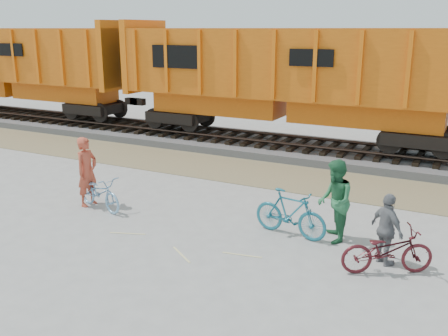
{
  "coord_description": "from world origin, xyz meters",
  "views": [
    {
      "loc": [
        6.27,
        -9.74,
        4.83
      ],
      "look_at": [
        0.47,
        1.5,
        1.28
      ],
      "focal_mm": 40.0,
      "sensor_mm": 36.0,
      "label": 1
    }
  ],
  "objects_px": {
    "hopper_car_center": "(288,77)",
    "bicycle_teal": "(290,213)",
    "bicycle_maroon": "(387,250)",
    "hopper_car_left": "(18,64)",
    "person_woman": "(387,230)",
    "person_man": "(335,201)",
    "person_solo": "(87,172)",
    "bicycle_blue": "(100,192)"
  },
  "relations": [
    {
      "from": "person_solo",
      "to": "bicycle_teal",
      "type": "bearing_deg",
      "value": -83.7
    },
    {
      "from": "person_solo",
      "to": "bicycle_maroon",
      "type": "bearing_deg",
      "value": -91.57
    },
    {
      "from": "person_woman",
      "to": "hopper_car_center",
      "type": "bearing_deg",
      "value": -16.96
    },
    {
      "from": "person_man",
      "to": "person_woman",
      "type": "bearing_deg",
      "value": 39.02
    },
    {
      "from": "bicycle_teal",
      "to": "bicycle_maroon",
      "type": "distance_m",
      "value": 2.57
    },
    {
      "from": "hopper_car_center",
      "to": "bicycle_blue",
      "type": "relative_size",
      "value": 7.75
    },
    {
      "from": "hopper_car_left",
      "to": "bicycle_maroon",
      "type": "bearing_deg",
      "value": -23.63
    },
    {
      "from": "hopper_car_left",
      "to": "hopper_car_center",
      "type": "bearing_deg",
      "value": 0.0
    },
    {
      "from": "bicycle_blue",
      "to": "person_solo",
      "type": "xyz_separation_m",
      "value": [
        -0.5,
        0.1,
        0.5
      ]
    },
    {
      "from": "bicycle_teal",
      "to": "bicycle_blue",
      "type": "bearing_deg",
      "value": 105.43
    },
    {
      "from": "hopper_car_left",
      "to": "hopper_car_center",
      "type": "relative_size",
      "value": 1.0
    },
    {
      "from": "bicycle_teal",
      "to": "person_solo",
      "type": "xyz_separation_m",
      "value": [
        -5.81,
        -0.55,
        0.41
      ]
    },
    {
      "from": "hopper_car_left",
      "to": "person_woman",
      "type": "xyz_separation_m",
      "value": [
        20.44,
        -8.59,
        -2.22
      ]
    },
    {
      "from": "hopper_car_center",
      "to": "person_solo",
      "type": "height_order",
      "value": "hopper_car_center"
    },
    {
      "from": "person_man",
      "to": "person_woman",
      "type": "distance_m",
      "value": 1.5
    },
    {
      "from": "bicycle_maroon",
      "to": "person_solo",
      "type": "relative_size",
      "value": 0.96
    },
    {
      "from": "hopper_car_center",
      "to": "person_woman",
      "type": "distance_m",
      "value": 10.4
    },
    {
      "from": "hopper_car_left",
      "to": "hopper_car_center",
      "type": "distance_m",
      "value": 15.0
    },
    {
      "from": "hopper_car_left",
      "to": "person_woman",
      "type": "distance_m",
      "value": 22.28
    },
    {
      "from": "hopper_car_center",
      "to": "bicycle_teal",
      "type": "height_order",
      "value": "hopper_car_center"
    },
    {
      "from": "hopper_car_left",
      "to": "person_man",
      "type": "height_order",
      "value": "hopper_car_left"
    },
    {
      "from": "hopper_car_left",
      "to": "bicycle_teal",
      "type": "distance_m",
      "value": 20.0
    },
    {
      "from": "bicycle_maroon",
      "to": "person_solo",
      "type": "bearing_deg",
      "value": 57.89
    },
    {
      "from": "person_solo",
      "to": "hopper_car_left",
      "type": "bearing_deg",
      "value": 55.93
    },
    {
      "from": "hopper_car_center",
      "to": "person_solo",
      "type": "xyz_separation_m",
      "value": [
        -2.68,
        -8.63,
        -2.03
      ]
    },
    {
      "from": "bicycle_maroon",
      "to": "person_woman",
      "type": "xyz_separation_m",
      "value": [
        -0.1,
        0.4,
        0.29
      ]
    },
    {
      "from": "hopper_car_center",
      "to": "bicycle_teal",
      "type": "bearing_deg",
      "value": -68.82
    },
    {
      "from": "bicycle_teal",
      "to": "hopper_car_center",
      "type": "bearing_deg",
      "value": 29.67
    },
    {
      "from": "hopper_car_center",
      "to": "bicycle_maroon",
      "type": "height_order",
      "value": "hopper_car_center"
    },
    {
      "from": "bicycle_teal",
      "to": "person_man",
      "type": "distance_m",
      "value": 1.1
    },
    {
      "from": "person_man",
      "to": "person_woman",
      "type": "relative_size",
      "value": 1.25
    },
    {
      "from": "person_woman",
      "to": "person_solo",
      "type": "bearing_deg",
      "value": 40.98
    },
    {
      "from": "person_woman",
      "to": "bicycle_blue",
      "type": "bearing_deg",
      "value": 41.76
    },
    {
      "from": "bicycle_teal",
      "to": "person_woman",
      "type": "bearing_deg",
      "value": -93.83
    },
    {
      "from": "bicycle_teal",
      "to": "bicycle_maroon",
      "type": "xyz_separation_m",
      "value": [
        2.41,
        -0.9,
        -0.08
      ]
    },
    {
      "from": "hopper_car_left",
      "to": "bicycle_maroon",
      "type": "height_order",
      "value": "hopper_car_left"
    },
    {
      "from": "bicycle_maroon",
      "to": "person_man",
      "type": "bearing_deg",
      "value": 22.28
    },
    {
      "from": "bicycle_maroon",
      "to": "person_man",
      "type": "relative_size",
      "value": 0.96
    },
    {
      "from": "bicycle_teal",
      "to": "person_woman",
      "type": "xyz_separation_m",
      "value": [
        2.31,
        -0.5,
        0.21
      ]
    },
    {
      "from": "bicycle_maroon",
      "to": "person_woman",
      "type": "distance_m",
      "value": 0.5
    },
    {
      "from": "person_woman",
      "to": "hopper_car_left",
      "type": "bearing_deg",
      "value": 17.9
    },
    {
      "from": "hopper_car_center",
      "to": "bicycle_blue",
      "type": "distance_m",
      "value": 9.34
    }
  ]
}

